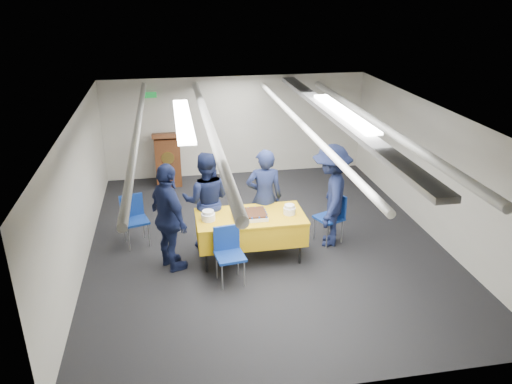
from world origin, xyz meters
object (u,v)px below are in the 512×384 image
podium (168,158)px  sailor_a (264,197)px  sheet_cake (250,215)px  sailor_c (169,218)px  sailor_b (207,201)px  sailor_d (331,196)px  chair_left (134,215)px  serving_table (250,227)px  chair_near (228,249)px  chair_right (333,213)px

podium → sailor_a: 3.44m
sheet_cake → sailor_c: size_ratio=0.31×
sailor_b → sailor_d: sailor_d is taller
sheet_cake → chair_left: size_ratio=0.62×
sheet_cake → chair_left: chair_left is taller
serving_table → sailor_c: sailor_c is taller
sailor_a → sailor_c: (-1.61, -0.59, 0.02)m
sailor_b → chair_left: bearing=-5.6°
sheet_cake → sailor_c: (-1.27, -0.03, 0.06)m
podium → chair_left: bearing=-103.3°
chair_near → sailor_d: 2.08m
sheet_cake → sailor_c: bearing=-178.7°
chair_left → sailor_d: sailor_d is taller
podium → chair_left: podium is taller
chair_near → sailor_b: 1.18m
podium → serving_table: bearing=-70.3°
chair_near → sailor_d: size_ratio=0.49×
podium → sailor_b: bearing=-78.5°
chair_left → sailor_c: 1.20m
chair_left → sailor_a: (2.22, -0.38, 0.32)m
sailor_a → sailor_d: (1.10, -0.22, 0.04)m
serving_table → chair_near: chair_near is taller
podium → chair_right: bearing=-48.8°
serving_table → chair_right: bearing=13.2°
chair_near → sailor_d: bearing=24.9°
sailor_a → serving_table: bearing=60.3°
chair_right → chair_left: 3.45m
podium → sailor_b: (0.61, -3.01, 0.24)m
sailor_d → sailor_b: bearing=-75.9°
podium → chair_near: 4.21m
chair_near → chair_right: same height
chair_right → sailor_c: (-2.80, -0.45, 0.35)m
chair_near → sailor_b: size_ratio=0.51×
sailor_c → serving_table: bearing=-111.4°
sailor_c → sailor_b: bearing=-71.2°
sailor_a → chair_near: bearing=58.6°
podium → sailor_d: (2.69, -3.26, 0.28)m
chair_right → chair_left: (-3.41, 0.52, 0.00)m
chair_near → sailor_b: (-0.22, 1.12, 0.32)m
chair_left → sailor_d: size_ratio=0.49×
serving_table → sailor_a: (0.32, 0.49, 0.30)m
chair_left → sailor_c: sailor_c is taller
chair_right → sailor_d: sailor_d is taller
podium → sheet_cake: bearing=-70.9°
podium → chair_near: podium is taller
sheet_cake → chair_right: bearing=15.3°
sailor_b → sailor_d: (2.08, -0.25, 0.04)m
podium → sailor_a: (1.59, -3.04, 0.24)m
serving_table → sheet_cake: sheet_cake is taller
sailor_b → sailor_c: size_ratio=0.97×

